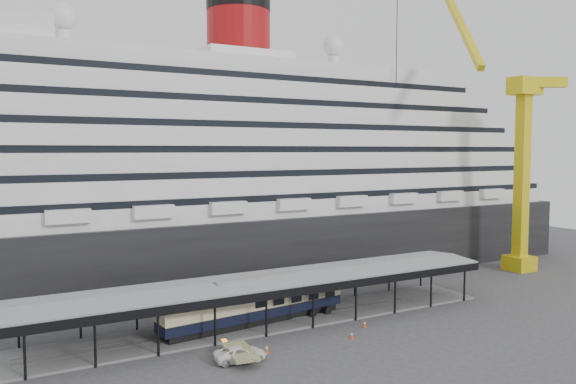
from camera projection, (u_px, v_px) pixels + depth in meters
name	position (u px, v px, depth m)	size (l,w,h in m)	color
ground	(294.00, 335.00, 59.78)	(200.00, 200.00, 0.00)	#38383B
cruise_ship	(192.00, 158.00, 86.33)	(130.00, 30.00, 43.90)	black
platform_canopy	(273.00, 302.00, 63.96)	(56.00, 9.18, 5.30)	slate
crane_yellow	(516.00, 148.00, 90.23)	(23.83, 18.78, 47.60)	gold
port_truck	(240.00, 354.00, 52.28)	(2.27, 4.93, 1.37)	white
pullman_carriage	(255.00, 301.00, 62.85)	(22.84, 5.38, 22.24)	black
traffic_cone_left	(267.00, 349.00, 54.33)	(0.46, 0.46, 0.84)	#F94D0D
traffic_cone_mid	(352.00, 335.00, 58.55)	(0.44, 0.44, 0.73)	#F2310D
traffic_cone_right	(365.00, 324.00, 62.21)	(0.46, 0.46, 0.80)	#CF480B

